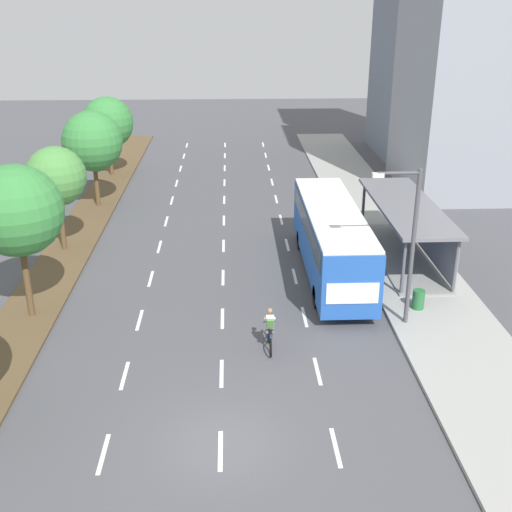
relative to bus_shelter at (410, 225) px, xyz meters
The scene contains 17 objects.
ground_plane 17.30m from the bus_shelter, 123.64° to the right, with size 140.00×140.00×0.00m, color #4C4C51.
median_strip 18.80m from the bus_shelter, 162.32° to the left, with size 2.60×52.00×0.12m, color brown.
sidewalk_right 5.97m from the bus_shelter, 92.79° to the left, with size 4.50×52.00×0.15m, color #9E9E99.
lane_divider_left 13.88m from the bus_shelter, 161.24° to the left, with size 0.14×48.48×0.01m.
lane_divider_center 10.67m from the bus_shelter, 155.09° to the left, with size 0.14×48.48×0.01m.
lane_divider_right 7.71m from the bus_shelter, 143.72° to the left, with size 0.14×48.48×0.01m.
bus_shelter is the anchor object (origin of this frame).
bus 4.63m from the bus_shelter, 157.64° to the right, with size 2.54×11.29×3.37m.
cyclist 11.70m from the bus_shelter, 131.21° to the right, with size 0.46×1.82×1.71m.
median_tree_second 18.75m from the bus_shelter, 162.10° to the right, with size 3.72×3.72×6.50m.
median_tree_third 18.29m from the bus_shelter, behind, with size 3.10×3.10×5.53m.
median_tree_fourth 20.24m from the bus_shelter, 151.48° to the left, with size 3.76×3.76×6.05m.
median_tree_fifth 25.06m from the bus_shelter, 136.34° to the left, with size 3.77×3.77×5.80m.
streetlight 7.65m from the bus_shelter, 106.61° to the right, with size 1.91×0.24×6.50m.
trash_bin 6.10m from the bus_shelter, 100.41° to the right, with size 0.52×0.52×0.85m, color #286B38.
building_near_right 17.12m from the bus_shelter, 61.19° to the left, with size 8.20×10.07×20.09m, color #8E939E.
building_mid_right 26.42m from the bus_shelter, 73.09° to the left, with size 7.49×9.16×20.26m, color slate.
Camera 1 is at (0.42, -15.85, 12.69)m, focal length 44.62 mm.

